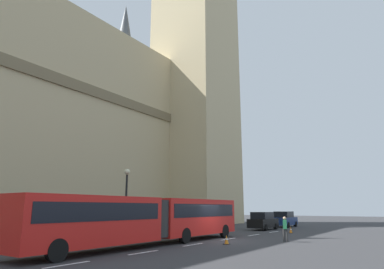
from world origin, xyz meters
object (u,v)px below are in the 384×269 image
object	(u,v)px
traffic_cone_west	(227,240)
pedestrian_near_cones	(285,228)
articulated_bus	(151,217)
street_lamp	(126,198)
sedan_lead	(263,221)
sedan_trailing	(285,219)
traffic_cone_middle	(291,230)

from	to	relation	value
traffic_cone_west	pedestrian_near_cones	world-z (taller)	pedestrian_near_cones
articulated_bus	street_lamp	distance (m)	5.17
street_lamp	pedestrian_near_cones	bearing A→B (deg)	-66.18
sedan_lead	sedan_trailing	bearing A→B (deg)	-0.82
traffic_cone_middle	pedestrian_near_cones	bearing A→B (deg)	-163.81
articulated_bus	pedestrian_near_cones	world-z (taller)	articulated_bus
sedan_lead	traffic_cone_middle	distance (m)	4.89
traffic_cone_middle	street_lamp	distance (m)	15.74
articulated_bus	sedan_trailing	bearing A→B (deg)	-0.02
articulated_bus	pedestrian_near_cones	xyz separation A→B (m)	(6.92, -6.24, -0.83)
street_lamp	traffic_cone_middle	bearing A→B (deg)	-32.49
sedan_lead	pedestrian_near_cones	xyz separation A→B (m)	(-11.20, -6.32, -0.00)
sedan_trailing	traffic_cone_west	size ratio (longest dim) A/B	7.59
street_lamp	pedestrian_near_cones	xyz separation A→B (m)	(4.74, -10.74, -2.14)
sedan_trailing	traffic_cone_middle	bearing A→B (deg)	-157.79
sedan_lead	traffic_cone_middle	bearing A→B (deg)	-126.38
sedan_lead	pedestrian_near_cones	distance (m)	12.86
articulated_bus	sedan_lead	size ratio (longest dim) A/B	4.09
traffic_cone_west	street_lamp	xyz separation A→B (m)	(-1.06, 8.14, 2.77)
sedan_trailing	pedestrian_near_cones	xyz separation A→B (m)	(-17.66, -6.23, -0.00)
sedan_trailing	pedestrian_near_cones	size ratio (longest dim) A/B	2.60
articulated_bus	sedan_trailing	size ratio (longest dim) A/B	4.09
articulated_bus	street_lamp	size ratio (longest dim) A/B	3.41
articulated_bus	traffic_cone_middle	size ratio (longest dim) A/B	31.01
sedan_trailing	articulated_bus	bearing A→B (deg)	179.98
sedan_lead	pedestrian_near_cones	bearing A→B (deg)	-150.58
sedan_trailing	street_lamp	world-z (taller)	street_lamp
pedestrian_near_cones	sedan_lead	bearing A→B (deg)	29.42
traffic_cone_middle	traffic_cone_west	bearing A→B (deg)	179.13
sedan_lead	sedan_trailing	distance (m)	6.46
sedan_trailing	traffic_cone_middle	world-z (taller)	sedan_trailing
sedan_lead	traffic_cone_middle	size ratio (longest dim) A/B	7.59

